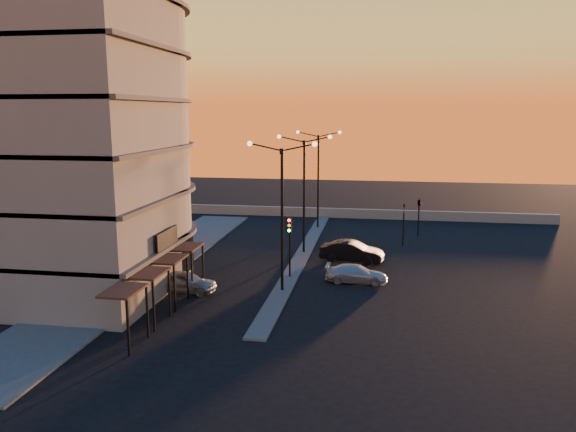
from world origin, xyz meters
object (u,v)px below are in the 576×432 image
at_px(car_sedan, 352,252).
at_px(car_wagon, 356,274).
at_px(car_hatchback, 185,282).
at_px(streetlamp_mid, 304,185).
at_px(traffic_light_main, 289,237).

bearing_deg(car_sedan, car_wagon, -164.30).
bearing_deg(car_sedan, car_hatchback, 141.59).
distance_m(car_hatchback, car_sedan, 13.57).
bearing_deg(streetlamp_mid, car_wagon, -57.80).
relative_size(car_hatchback, car_wagon, 0.97).
bearing_deg(car_hatchback, traffic_light_main, -53.02).
relative_size(traffic_light_main, car_hatchback, 1.07).
relative_size(streetlamp_mid, traffic_light_main, 2.24).
bearing_deg(car_wagon, streetlamp_mid, 33.20).
bearing_deg(car_hatchback, car_wagon, -66.28).
bearing_deg(streetlamp_mid, traffic_light_main, -90.00).
bearing_deg(traffic_light_main, car_wagon, -1.44).
distance_m(traffic_light_main, car_hatchback, 7.58).
bearing_deg(streetlamp_mid, car_sedan, -26.40).
bearing_deg(streetlamp_mid, car_hatchback, -118.66).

